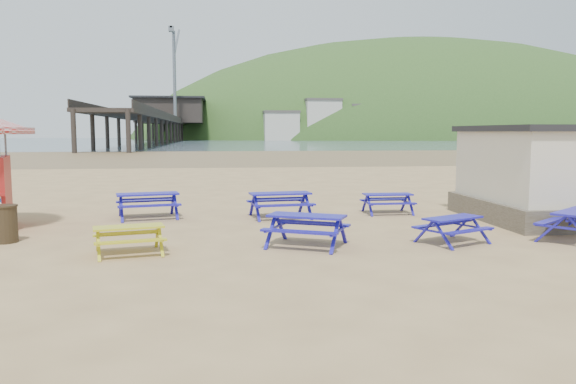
{
  "coord_description": "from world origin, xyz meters",
  "views": [
    {
      "loc": [
        -1.79,
        -16.42,
        2.94
      ],
      "look_at": [
        0.44,
        1.5,
        1.0
      ],
      "focal_mm": 35.0,
      "sensor_mm": 36.0,
      "label": 1
    }
  ],
  "objects": [
    {
      "name": "ground",
      "position": [
        0.0,
        0.0,
        0.0
      ],
      "size": [
        400.0,
        400.0,
        0.0
      ],
      "primitive_type": "plane",
      "color": "tan",
      "rests_on": "ground"
    },
    {
      "name": "picnic_table_blue_d",
      "position": [
        0.44,
        -2.36,
        0.41
      ],
      "size": [
        2.45,
        2.28,
        0.82
      ],
      "rotation": [
        0.0,
        0.0,
        -0.46
      ],
      "color": "#1D0E93",
      "rests_on": "ground"
    },
    {
      "name": "picnic_table_yellow",
      "position": [
        -3.96,
        -2.74,
        0.34
      ],
      "size": [
        1.89,
        1.66,
        0.69
      ],
      "rotation": [
        0.0,
        0.0,
        0.23
      ],
      "color": "gold",
      "rests_on": "ground"
    },
    {
      "name": "picnic_table_blue_b",
      "position": [
        0.3,
        2.58,
        0.43
      ],
      "size": [
        2.26,
        1.91,
        0.87
      ],
      "rotation": [
        0.0,
        0.0,
        0.13
      ],
      "color": "#1D0E93",
      "rests_on": "ground"
    },
    {
      "name": "sea",
      "position": [
        0.0,
        170.0,
        0.01
      ],
      "size": [
        400.0,
        400.0,
        0.0
      ],
      "primitive_type": "plane",
      "color": "#4B5D6B",
      "rests_on": "ground"
    },
    {
      "name": "picnic_table_blue_c",
      "position": [
        4.25,
        3.06,
        0.36
      ],
      "size": [
        1.73,
        1.4,
        0.72
      ],
      "rotation": [
        0.0,
        0.0,
        -0.0
      ],
      "color": "#1D0E93",
      "rests_on": "ground"
    },
    {
      "name": "picnic_table_blue_e",
      "position": [
        4.33,
        -2.43,
        0.35
      ],
      "size": [
        2.1,
        1.95,
        0.7
      ],
      "rotation": [
        0.0,
        0.0,
        0.46
      ],
      "color": "#1D0E93",
      "rests_on": "ground"
    },
    {
      "name": "pier",
      "position": [
        -17.99,
        178.23,
        5.46
      ],
      "size": [
        24.0,
        220.0,
        39.29
      ],
      "color": "black",
      "rests_on": "ground"
    },
    {
      "name": "picnic_table_blue_a",
      "position": [
        -4.2,
        3.04,
        0.43
      ],
      "size": [
        2.34,
        2.03,
        0.86
      ],
      "rotation": [
        0.0,
        0.0,
        0.21
      ],
      "color": "#1D0E93",
      "rests_on": "ground"
    },
    {
      "name": "headland_town",
      "position": [
        90.0,
        229.68,
        -9.91
      ],
      "size": [
        264.0,
        144.0,
        108.0
      ],
      "color": "#2D4C1E",
      "rests_on": "ground"
    },
    {
      "name": "litter_bin",
      "position": [
        -7.46,
        -0.86,
        0.51
      ],
      "size": [
        0.69,
        0.69,
        1.01
      ],
      "color": "#372B18",
      "rests_on": "ground"
    },
    {
      "name": "wet_sand",
      "position": [
        0.0,
        55.0,
        0.0
      ],
      "size": [
        400.0,
        400.0,
        0.0
      ],
      "primitive_type": "plane",
      "color": "olive",
      "rests_on": "ground"
    }
  ]
}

